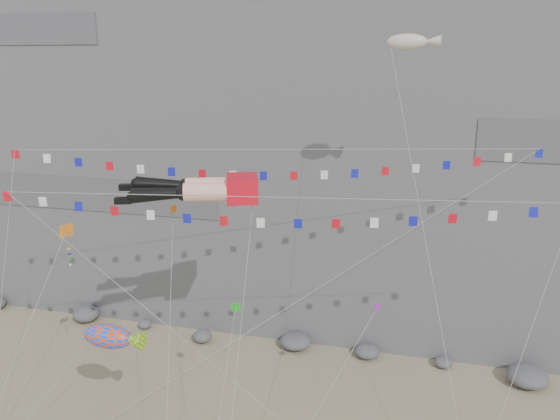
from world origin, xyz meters
The scene contains 11 objects.
cliff centered at (0.00, 32.00, 25.00)m, with size 80.00×28.00×50.00m, color slate.
talus_boulders centered at (0.00, 17.00, 0.60)m, with size 60.00×3.00×1.20m, color #5C5C61, non-canonical shape.
legs_kite centered at (-2.98, 5.43, 16.24)m, with size 9.97×15.09×21.30m.
flag_banner_upper centered at (0.56, 9.15, 18.12)m, with size 31.56×16.97×25.94m.
flag_banner_lower centered at (1.86, 4.41, 16.28)m, with size 30.61×8.20×19.81m.
harlequin_kite centered at (-10.12, 2.18, 14.05)m, with size 4.47×8.23×16.27m.
fish_windsock centered at (-7.14, 0.80, 8.61)m, with size 8.72×5.78×11.93m.
blimp_windsock centered at (7.98, 9.98, 24.42)m, with size 7.26×11.88×27.47m.
small_kite_a centered at (-5.43, 6.31, 14.17)m, with size 4.81×12.60×19.31m.
small_kite_b centered at (7.16, 5.86, 9.43)m, with size 6.67×12.16×16.15m.
small_kite_c centered at (-0.40, 3.17, 9.86)m, with size 1.84×11.31×14.68m.
Camera 1 is at (9.03, -23.42, 23.48)m, focal length 35.00 mm.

